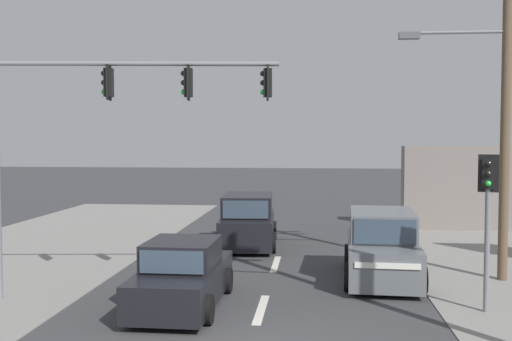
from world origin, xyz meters
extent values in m
cube|color=silver|center=(0.00, 3.00, 0.00)|extent=(0.20, 2.40, 0.01)
cube|color=silver|center=(0.00, 8.00, 0.00)|extent=(0.20, 2.40, 0.01)
cylinder|color=brown|center=(6.36, 6.44, 4.72)|extent=(0.26, 0.26, 9.44)
cylinder|color=slate|center=(5.06, 6.43, 6.80)|extent=(2.60, 0.10, 0.09)
cube|color=#595B60|center=(3.76, 6.43, 6.73)|extent=(0.56, 0.28, 0.18)
cylinder|color=slate|center=(-3.04, 3.59, 5.70)|extent=(6.77, 0.89, 0.11)
cube|color=black|center=(-3.71, 3.51, 5.25)|extent=(0.23, 0.28, 0.68)
cube|color=black|center=(-3.71, 3.51, 5.25)|extent=(0.09, 0.44, 0.84)
sphere|color=black|center=(-3.83, 3.49, 5.47)|extent=(0.13, 0.13, 0.13)
sphere|color=black|center=(-3.83, 3.49, 5.25)|extent=(0.13, 0.13, 0.13)
sphere|color=green|center=(-3.83, 3.49, 5.03)|extent=(0.13, 0.13, 0.13)
cube|color=black|center=(-1.82, 3.73, 5.25)|extent=(0.23, 0.28, 0.68)
cube|color=black|center=(-1.82, 3.73, 5.25)|extent=(0.09, 0.44, 0.84)
sphere|color=black|center=(-1.94, 3.71, 5.47)|extent=(0.13, 0.13, 0.13)
sphere|color=black|center=(-1.94, 3.71, 5.25)|extent=(0.13, 0.13, 0.13)
sphere|color=green|center=(-1.94, 3.71, 5.03)|extent=(0.13, 0.13, 0.13)
cube|color=black|center=(0.07, 3.95, 5.25)|extent=(0.23, 0.28, 0.68)
cube|color=black|center=(0.07, 3.95, 5.25)|extent=(0.09, 0.44, 0.84)
sphere|color=black|center=(-0.05, 3.93, 5.47)|extent=(0.13, 0.13, 0.13)
sphere|color=black|center=(-0.05, 3.93, 5.25)|extent=(0.13, 0.13, 0.13)
sphere|color=green|center=(-0.05, 3.93, 5.03)|extent=(0.13, 0.13, 0.13)
cylinder|color=slate|center=(5.05, 3.23, 1.40)|extent=(0.12, 0.12, 2.80)
cube|color=black|center=(5.05, 3.23, 3.14)|extent=(0.31, 0.27, 0.68)
cube|color=black|center=(5.05, 3.23, 3.14)|extent=(0.43, 0.16, 0.84)
sphere|color=black|center=(5.01, 3.12, 3.36)|extent=(0.13, 0.13, 0.13)
sphere|color=black|center=(5.01, 3.12, 3.14)|extent=(0.13, 0.13, 0.13)
sphere|color=green|center=(5.01, 3.12, 2.92)|extent=(0.13, 0.13, 0.13)
cube|color=slate|center=(3.07, 6.24, 0.64)|extent=(2.07, 4.59, 1.00)
cube|color=slate|center=(3.08, 6.44, 1.52)|extent=(1.85, 2.78, 0.76)
cube|color=#384756|center=(3.01, 5.07, 1.52)|extent=(1.58, 0.14, 0.65)
cube|color=#384756|center=(3.15, 7.81, 1.52)|extent=(1.55, 0.14, 0.61)
cube|color=white|center=(2.96, 3.97, 0.86)|extent=(1.56, 0.12, 0.14)
cylinder|color=black|center=(3.92, 4.80, 0.36)|extent=(0.26, 0.73, 0.72)
cylinder|color=black|center=(2.08, 4.89, 0.36)|extent=(0.26, 0.73, 0.72)
cylinder|color=black|center=(4.06, 7.59, 0.36)|extent=(0.26, 0.73, 0.72)
cylinder|color=black|center=(2.22, 7.68, 0.36)|extent=(0.26, 0.73, 0.72)
cube|color=black|center=(-1.23, 11.12, 0.64)|extent=(2.10, 4.60, 1.00)
cube|color=black|center=(-1.21, 10.92, 1.52)|extent=(1.87, 2.79, 0.76)
cube|color=#384756|center=(-1.29, 12.29, 1.52)|extent=(1.58, 0.15, 0.65)
cube|color=#384756|center=(-1.13, 9.55, 1.52)|extent=(1.55, 0.15, 0.61)
cube|color=white|center=(-1.36, 13.39, 0.86)|extent=(1.56, 0.13, 0.14)
cylinder|color=black|center=(-2.22, 12.46, 0.36)|extent=(0.26, 0.73, 0.72)
cylinder|color=black|center=(-0.39, 12.57, 0.36)|extent=(0.26, 0.73, 0.72)
cylinder|color=black|center=(-2.06, 9.68, 0.36)|extent=(0.26, 0.73, 0.72)
cylinder|color=black|center=(-0.23, 9.78, 0.36)|extent=(0.26, 0.73, 0.72)
cube|color=black|center=(-1.84, 3.07, 0.54)|extent=(1.75, 4.22, 0.80)
cube|color=black|center=(-1.84, 3.02, 1.25)|extent=(1.58, 1.92, 0.62)
cube|color=#384756|center=(-1.83, 3.99, 1.25)|extent=(1.44, 0.08, 0.53)
cube|color=#384756|center=(-1.86, 2.05, 1.25)|extent=(1.40, 0.08, 0.50)
cube|color=white|center=(-1.82, 5.19, 0.72)|extent=(1.45, 0.06, 0.14)
cylinder|color=black|center=(-2.68, 4.39, 0.32)|extent=(0.20, 0.64, 0.64)
cylinder|color=black|center=(-0.98, 4.37, 0.32)|extent=(0.20, 0.64, 0.64)
cylinder|color=black|center=(-2.71, 1.78, 0.32)|extent=(0.20, 0.64, 0.64)
cylinder|color=black|center=(-1.01, 1.76, 0.32)|extent=(0.20, 0.64, 0.64)
camera|label=1|loc=(1.23, -10.46, 3.90)|focal=42.00mm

